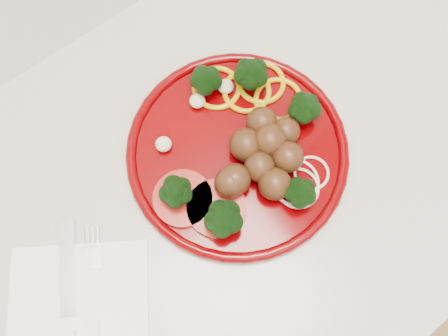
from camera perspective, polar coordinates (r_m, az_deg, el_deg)
counter at (r=1.08m, az=-8.38°, el=-14.68°), size 2.40×0.60×0.90m
plate at (r=0.65m, az=2.12°, el=2.08°), size 0.29×0.29×0.06m
napkin at (r=0.64m, az=-16.32°, el=-15.68°), size 0.23×0.23×0.00m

